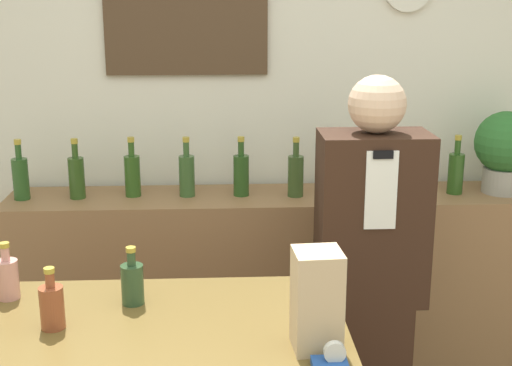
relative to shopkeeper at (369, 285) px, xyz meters
The scene contains 18 objects.
back_wall 1.10m from the shopkeeper, 117.46° to the left, with size 5.20×0.09×2.70m.
back_shelf 0.73m from the shopkeeper, 117.82° to the left, with size 2.40×0.38×0.98m.
shopkeeper is the anchor object (origin of this frame).
potted_plant 1.00m from the shopkeeper, 38.74° to the left, with size 0.28×0.28×0.37m.
paper_bag 0.88m from the shopkeeper, 111.88° to the right, with size 0.13×0.13×0.27m.
tape_dispenser 0.94m from the shopkeeper, 107.94° to the right, with size 0.09×0.06×0.07m.
counter_bottle_1 1.30m from the shopkeeper, 161.37° to the right, with size 0.07×0.07×0.18m.
counter_bottle_2 1.22m from the shopkeeper, 149.02° to the right, with size 0.07×0.07×0.18m.
counter_bottle_3 0.98m from the shopkeeper, 150.53° to the right, with size 0.07×0.07×0.18m.
shelf_bottle_0 1.57m from the shopkeeper, 157.92° to the left, with size 0.07×0.07×0.27m.
shelf_bottle_1 1.35m from the shopkeeper, 153.81° to the left, with size 0.07×0.07×0.27m.
shelf_bottle_2 1.16m from the shopkeeper, 147.41° to the left, with size 0.07×0.07×0.27m.
shelf_bottle_3 0.97m from the shopkeeper, 139.93° to the left, with size 0.07×0.07×0.27m.
shelf_bottle_4 0.80m from the shopkeeper, 128.20° to the left, with size 0.07×0.07×0.27m.
shelf_bottle_5 0.67m from the shopkeeper, 111.53° to the left, with size 0.07×0.07×0.27m.
shelf_bottle_6 0.67m from the shopkeeper, 88.34° to the left, with size 0.07×0.07×0.27m.
shelf_bottle_7 0.69m from the shopkeeper, 65.66° to the left, with size 0.07×0.07×0.27m.
shelf_bottle_8 0.81m from the shopkeeper, 48.91° to the left, with size 0.07×0.07×0.27m.
Camera 1 is at (-0.12, -1.31, 1.86)m, focal length 50.00 mm.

